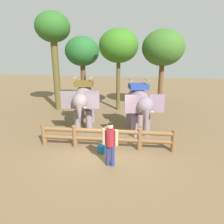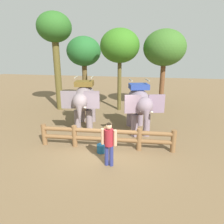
% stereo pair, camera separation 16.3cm
% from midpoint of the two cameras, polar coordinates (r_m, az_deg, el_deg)
% --- Properties ---
extents(ground_plane, '(60.00, 60.00, 0.00)m').
position_cam_midpoint_polar(ground_plane, '(9.46, -2.39, -10.89)').
color(ground_plane, brown).
extents(log_fence, '(6.36, 0.73, 1.05)m').
position_cam_midpoint_polar(log_fence, '(9.45, -2.04, -6.89)').
color(log_fence, brown).
rests_on(log_fence, ground).
extents(elephant_near_left, '(2.14, 3.61, 3.03)m').
position_cam_midpoint_polar(elephant_near_left, '(11.89, -8.40, 3.44)').
color(elephant_near_left, slate).
rests_on(elephant_near_left, ground).
extents(elephant_center, '(2.34, 3.55, 2.97)m').
position_cam_midpoint_polar(elephant_center, '(11.17, 7.21, 2.47)').
color(elephant_center, gray).
rests_on(elephant_center, ground).
extents(tourist_woman_in_black, '(0.64, 0.37, 1.82)m').
position_cam_midpoint_polar(tourist_woman_in_black, '(7.86, -1.15, -8.30)').
color(tourist_woman_in_black, navy).
rests_on(tourist_woman_in_black, ground).
extents(tree_far_left, '(3.09, 3.09, 6.03)m').
position_cam_midpoint_polar(tree_far_left, '(15.88, 14.03, 17.12)').
color(tree_far_left, brown).
rests_on(tree_far_left, ground).
extents(tree_back_center, '(2.95, 2.95, 5.75)m').
position_cam_midpoint_polar(tree_back_center, '(18.23, -8.73, 16.47)').
color(tree_back_center, brown).
rests_on(tree_back_center, ground).
extents(tree_far_right, '(2.52, 2.52, 7.22)m').
position_cam_midpoint_polar(tree_far_right, '(16.21, -16.74, 21.08)').
color(tree_far_right, brown).
rests_on(tree_far_right, ground).
extents(tree_deep_back, '(2.89, 2.89, 6.08)m').
position_cam_midpoint_polar(tree_deep_back, '(15.44, 1.56, 18.15)').
color(tree_deep_back, brown).
rests_on(tree_deep_back, ground).
extents(feed_bucket, '(0.39, 0.39, 0.38)m').
position_cam_midpoint_polar(feed_bucket, '(9.23, -3.45, -10.33)').
color(feed_bucket, '#19598C').
rests_on(feed_bucket, ground).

